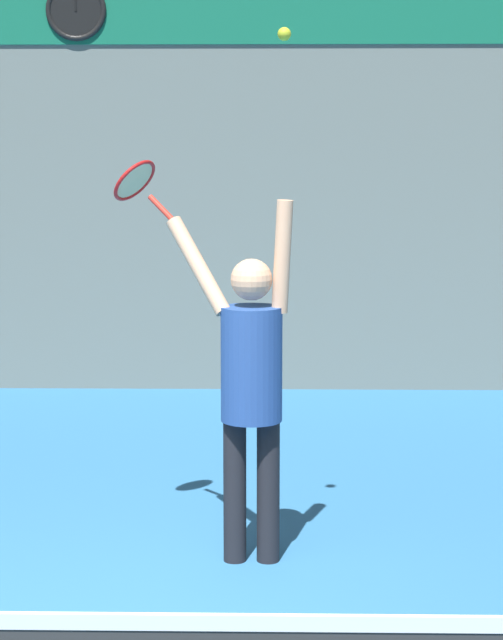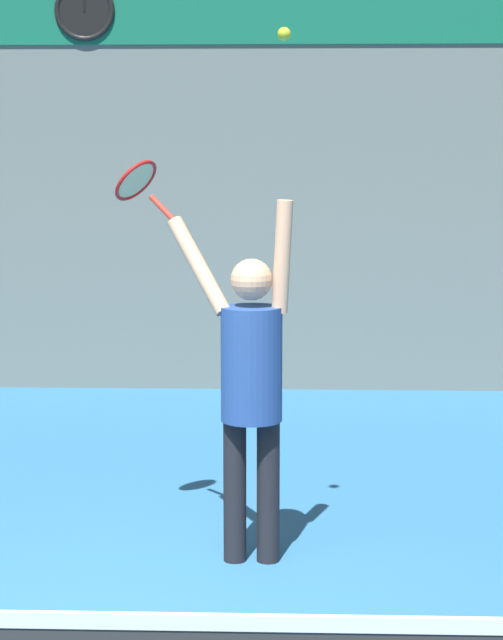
{
  "view_description": "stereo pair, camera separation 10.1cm",
  "coord_description": "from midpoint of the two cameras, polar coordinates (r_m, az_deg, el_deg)",
  "views": [
    {
      "loc": [
        0.81,
        -4.68,
        2.34
      ],
      "look_at": [
        0.69,
        1.64,
        1.39
      ],
      "focal_mm": 65.0,
      "sensor_mm": 36.0,
      "label": 1
    },
    {
      "loc": [
        0.92,
        -4.68,
        2.34
      ],
      "look_at": [
        0.69,
        1.64,
        1.39
      ],
      "focal_mm": 65.0,
      "sensor_mm": 36.0,
      "label": 2
    }
  ],
  "objects": [
    {
      "name": "back_wall",
      "position": [
        11.1,
        -3.42,
        9.38
      ],
      "size": [
        18.0,
        0.1,
        5.0
      ],
      "color": "slate",
      "rests_on": "ground_plane"
    },
    {
      "name": "tennis_player",
      "position": [
        6.45,
        -0.5,
        -2.78
      ],
      "size": [
        0.75,
        0.47,
        2.05
      ],
      "color": "black",
      "rests_on": "ground_plane"
    },
    {
      "name": "scoreboard_clock",
      "position": [
        11.21,
        -8.91,
        14.84
      ],
      "size": [
        0.57,
        0.05,
        0.57
      ],
      "color": "black"
    },
    {
      "name": "sponsor_banner",
      "position": [
        11.1,
        -3.5,
        14.99
      ],
      "size": [
        6.26,
        0.02,
        0.62
      ],
      "color": "#146B4C"
    },
    {
      "name": "tennis_ball",
      "position": [
        6.32,
        1.15,
        13.9
      ],
      "size": [
        0.07,
        0.07,
        0.07
      ],
      "color": "#CCDB2D"
    },
    {
      "name": "tennis_racket",
      "position": [
        6.74,
        -6.1,
        6.72
      ],
      "size": [
        0.42,
        0.36,
        0.36
      ],
      "color": "red"
    }
  ]
}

